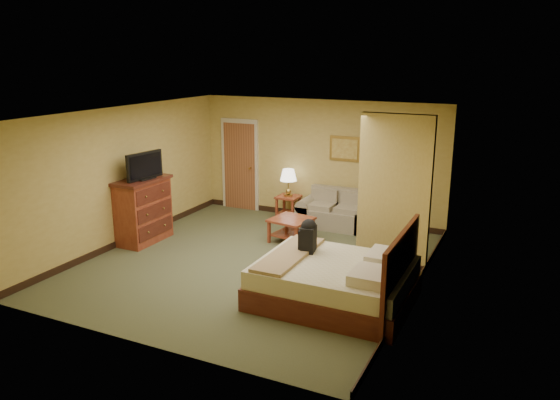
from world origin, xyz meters
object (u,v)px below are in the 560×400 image
Objects in this scene: coffee_table at (291,225)px; dresser at (143,210)px; bed at (338,281)px; loveseat at (337,215)px.

coffee_table is 2.85m from dresser.
dresser is 4.40m from bed.
dresser is at bearing 167.61° from bed.
coffee_table is 0.37× the size of bed.
coffee_table is at bearing -111.39° from loveseat.
loveseat is 3.61m from bed.
coffee_table is 0.66× the size of dresser.
bed reaches higher than coffee_table.
loveseat is at bearing 110.07° from bed.
bed is at bearing -51.37° from coffee_table.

